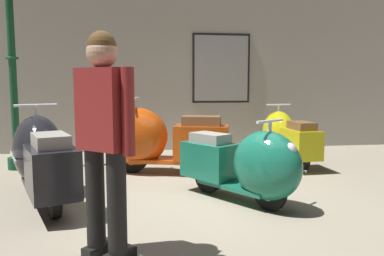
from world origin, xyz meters
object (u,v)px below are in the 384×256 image
Objects in this scene: scooter_3 at (285,137)px; visitor_1 at (104,130)px; scooter_1 at (156,139)px; scooter_2 at (248,165)px; scooter_0 at (42,157)px; lamppost at (12,64)px.

visitor_1 is at bearing 137.73° from scooter_3.
scooter_1 is 1.84m from scooter_2.
scooter_0 is 1.14× the size of scooter_3.
scooter_0 is 1.19× the size of scooter_2.
scooter_2 is at bearing -36.29° from lamppost.
scooter_2 is at bearing 146.24° from scooter_3.
lamppost reaches higher than scooter_1.
scooter_0 is at bearing 55.53° from scooter_1.
scooter_0 is at bearing -65.96° from lamppost.
scooter_3 is at bearing 113.94° from scooter_2.
visitor_1 is (1.60, -3.38, -0.64)m from lamppost.
scooter_0 is 2.31m from scooter_2.
scooter_3 is 4.23m from visitor_1.
scooter_2 is at bearing 135.84° from scooter_1.
scooter_1 is 1.18× the size of scooter_3.
scooter_1 reaches higher than scooter_0.
lamppost is at bearing -0.35° from scooter_1.
scooter_0 is 3.85m from scooter_3.
lamppost is at bearing -160.91° from scooter_2.
lamppost is (-0.77, 1.73, 1.12)m from scooter_0.
lamppost is at bearing 3.28° from scooter_0.
scooter_0 is 1.74m from scooter_1.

